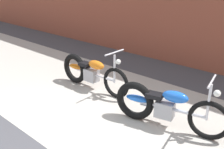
# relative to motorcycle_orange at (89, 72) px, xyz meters

# --- Properties ---
(sidewalk_slab) EXTENTS (36.00, 3.50, 0.01)m
(sidewalk_slab) POSITION_rel_motorcycle_orange_xyz_m (1.32, -0.29, -0.40)
(sidewalk_slab) COLOR #B2ADA3
(sidewalk_slab) RESTS_ON ground
(motorcycle_orange) EXTENTS (2.01, 0.58, 1.03)m
(motorcycle_orange) POSITION_rel_motorcycle_orange_xyz_m (0.00, 0.00, 0.00)
(motorcycle_orange) COLOR black
(motorcycle_orange) RESTS_ON ground
(motorcycle_blue) EXTENTS (1.98, 0.70, 1.03)m
(motorcycle_blue) POSITION_rel_motorcycle_orange_xyz_m (2.13, -0.30, 0.00)
(motorcycle_blue) COLOR black
(motorcycle_blue) RESTS_ON ground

